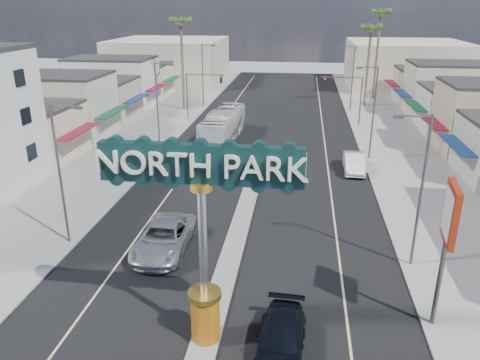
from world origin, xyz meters
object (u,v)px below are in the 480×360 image
(traffic_signal_left, at_px, (201,88))
(palm_right_far, at_px, (381,17))
(traffic_signal_right, at_px, (346,91))
(streetlight_r_mid, at_px, (372,109))
(car_parked_right, at_px, (354,163))
(streetlight_r_far, at_px, (352,75))
(palm_right_mid, at_px, (371,32))
(suv_right, at_px, (281,340))
(city_bus, at_px, (223,125))
(streetlight_l_near, at_px, (61,168))
(streetlight_l_far, at_px, (204,72))
(streetlight_r_near, at_px, (419,185))
(palm_left_far, at_px, (181,26))
(suv_left, at_px, (164,238))
(bank_pylon_sign, at_px, (449,222))
(gateway_sign, at_px, (202,223))
(streetlight_l_mid, at_px, (159,103))

(traffic_signal_left, height_order, palm_right_far, palm_right_far)
(traffic_signal_right, xyz_separation_m, palm_right_far, (5.82, 18.01, 8.11))
(streetlight_r_mid, height_order, car_parked_right, streetlight_r_mid)
(palm_right_far, bearing_deg, traffic_signal_left, -143.33)
(streetlight_r_far, distance_m, palm_right_mid, 7.30)
(traffic_signal_left, distance_m, suv_right, 44.41)
(city_bus, bearing_deg, car_parked_right, -29.40)
(streetlight_r_mid, bearing_deg, suv_right, -103.85)
(car_parked_right, bearing_deg, traffic_signal_left, 135.98)
(streetlight_l_near, relative_size, city_bus, 0.74)
(traffic_signal_left, height_order, streetlight_r_far, streetlight_r_far)
(streetlight_l_far, height_order, palm_right_far, palm_right_far)
(traffic_signal_right, relative_size, streetlight_r_near, 0.67)
(streetlight_r_mid, bearing_deg, streetlight_r_far, 90.00)
(streetlight_r_near, relative_size, palm_left_far, 0.69)
(traffic_signal_right, xyz_separation_m, city_bus, (-13.95, -9.02, -2.58))
(streetlight_r_far, distance_m, suv_right, 51.11)
(streetlight_l_near, bearing_deg, streetlight_r_mid, 43.79)
(suv_right, relative_size, city_bus, 0.42)
(traffic_signal_right, height_order, suv_right, traffic_signal_right)
(palm_left_far, height_order, palm_right_far, palm_right_far)
(streetlight_l_far, bearing_deg, suv_left, -81.61)
(streetlight_r_mid, distance_m, palm_right_far, 33.14)
(suv_right, bearing_deg, bank_pylon_sign, 25.88)
(gateway_sign, height_order, streetlight_r_near, gateway_sign)
(streetlight_l_mid, bearing_deg, gateway_sign, -69.58)
(streetlight_r_far, relative_size, city_bus, 0.74)
(streetlight_l_mid, height_order, palm_right_mid, palm_right_mid)
(palm_right_mid, height_order, car_parked_right, palm_right_mid)
(streetlight_l_mid, relative_size, suv_left, 1.40)
(suv_left, xyz_separation_m, suv_right, (7.63, -8.21, -0.16))
(gateway_sign, xyz_separation_m, palm_right_mid, (13.00, 54.02, 4.67))
(streetlight_l_far, bearing_deg, traffic_signal_left, -81.14)
(palm_right_mid, height_order, bank_pylon_sign, palm_right_mid)
(gateway_sign, height_order, streetlight_l_near, gateway_sign)
(traffic_signal_left, xyz_separation_m, palm_left_far, (-3.82, 6.01, 7.22))
(palm_right_mid, height_order, suv_left, palm_right_mid)
(bank_pylon_sign, bearing_deg, suv_right, -150.82)
(streetlight_r_near, xyz_separation_m, suv_left, (-14.64, -0.23, -4.18))
(streetlight_r_mid, relative_size, bank_pylon_sign, 1.28)
(gateway_sign, xyz_separation_m, traffic_signal_left, (-9.18, 42.02, -1.65))
(streetlight_r_mid, bearing_deg, gateway_sign, -110.42)
(traffic_signal_left, height_order, suv_left, traffic_signal_left)
(gateway_sign, distance_m, suv_left, 10.18)
(streetlight_l_mid, bearing_deg, streetlight_r_far, 46.52)
(gateway_sign, height_order, suv_left, gateway_sign)
(palm_right_far, height_order, city_bus, palm_right_far)
(gateway_sign, relative_size, traffic_signal_left, 1.53)
(streetlight_r_far, relative_size, palm_left_far, 0.69)
(traffic_signal_left, height_order, bank_pylon_sign, bank_pylon_sign)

